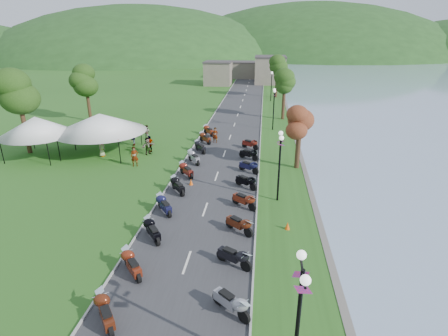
{
  "coord_description": "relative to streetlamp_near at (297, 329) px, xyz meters",
  "views": [
    {
      "loc": [
        3.7,
        -5.16,
        11.4
      ],
      "look_at": [
        0.78,
        20.71,
        1.3
      ],
      "focal_mm": 28.0,
      "sensor_mm": 36.0,
      "label": 1
    }
  ],
  "objects": [
    {
      "name": "moto_row_right",
      "position": [
        -2.53,
        11.34,
        -1.95
      ],
      "size": [
        2.6,
        32.25,
        1.1
      ],
      "primitive_type": null,
      "color": "#331411",
      "rests_on": "ground"
    },
    {
      "name": "tree_lakeside",
      "position": [
        1.84,
        21.2,
        0.76
      ],
      "size": [
        2.34,
        2.34,
        6.51
      ],
      "primitive_type": null,
      "color": "#2A5016",
      "rests_on": "ground"
    },
    {
      "name": "pedestrian_a",
      "position": [
        -12.81,
        19.97,
        -2.5
      ],
      "size": [
        0.82,
        0.72,
        1.86
      ],
      "primitive_type": "imported",
      "rotation": [
        0.0,
        0.0,
        0.41
      ],
      "color": "slate",
      "rests_on": "ground"
    },
    {
      "name": "hills_backdrop",
      "position": [
        -5.09,
        196.34,
        -2.5
      ],
      "size": [
        360.0,
        120.0,
        76.0
      ],
      "primitive_type": null,
      "color": "#285621",
      "rests_on": "ground"
    },
    {
      "name": "pedestrian_b",
      "position": [
        -14.55,
        28.76,
        -2.5
      ],
      "size": [
        0.87,
        0.65,
        1.59
      ],
      "primitive_type": "imported",
      "rotation": [
        0.0,
        0.0,
        2.81
      ],
      "color": "slate",
      "rests_on": "ground"
    },
    {
      "name": "pedestrian_c",
      "position": [
        -15.22,
        26.09,
        -2.5
      ],
      "size": [
        0.73,
        1.33,
        1.94
      ],
      "primitive_type": "imported",
      "rotation": [
        0.0,
        0.0,
        4.89
      ],
      "color": "slate",
      "rests_on": "ground"
    },
    {
      "name": "moto_row_left",
      "position": [
        -7.65,
        9.95,
        -1.95
      ],
      "size": [
        2.6,
        44.44,
        1.1
      ],
      "primitive_type": null,
      "color": "#331411",
      "rests_on": "ground"
    },
    {
      "name": "road",
      "position": [
        -5.09,
        36.34,
        -2.49
      ],
      "size": [
        7.0,
        120.0,
        0.02
      ],
      "primitive_type": "cube",
      "color": "#363639",
      "rests_on": "ground"
    },
    {
      "name": "tree_park_left",
      "position": [
        -24.82,
        22.49,
        2.32
      ],
      "size": [
        3.47,
        3.47,
        9.65
      ],
      "primitive_type": null,
      "color": "#2A5016",
      "rests_on": "ground"
    },
    {
      "name": "streetlamp_near",
      "position": [
        0.0,
        0.0,
        0.0
      ],
      "size": [
        1.4,
        1.4,
        5.0
      ],
      "primitive_type": null,
      "color": "black",
      "rests_on": "ground"
    },
    {
      "name": "vendor_tent_main",
      "position": [
        -17.37,
        23.44,
        -0.5
      ],
      "size": [
        5.96,
        5.96,
        4.0
      ],
      "primitive_type": null,
      "color": "white",
      "rests_on": "ground"
    },
    {
      "name": "vendor_tent_side",
      "position": [
        -22.9,
        21.51,
        -0.5
      ],
      "size": [
        4.58,
        4.58,
        4.0
      ],
      "primitive_type": null,
      "color": "white",
      "rests_on": "ground"
    },
    {
      "name": "far_building",
      "position": [
        -7.09,
        81.34,
        0.0
      ],
      "size": [
        18.0,
        16.0,
        5.0
      ],
      "primitive_type": "cube",
      "color": "#786E5D",
      "rests_on": "ground"
    }
  ]
}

